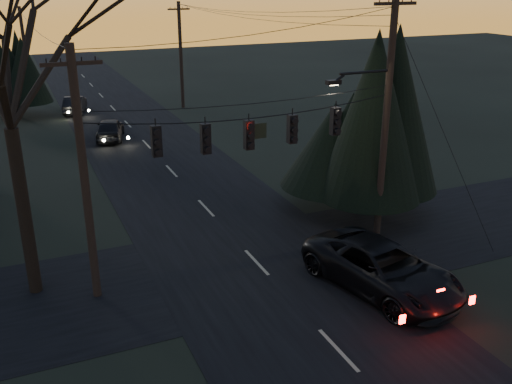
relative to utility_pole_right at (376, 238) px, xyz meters
name	(u,v)px	position (x,y,z in m)	size (l,w,h in m)	color
main_road	(182,182)	(-5.50, 10.00, 0.01)	(8.00, 120.00, 0.02)	black
cross_road	(257,263)	(-5.50, 0.00, 0.01)	(60.00, 7.00, 0.02)	black
utility_pole_right	(376,238)	(0.00, 0.00, 0.00)	(5.00, 0.30, 10.00)	black
utility_pole_left	(98,295)	(-11.50, 0.00, 0.00)	(1.80, 0.30, 8.50)	black
utility_pole_far_r	(183,107)	(0.00, 28.00, 0.00)	(1.80, 0.30, 8.50)	black
utility_pole_far_l	(32,101)	(-11.50, 36.00, 0.00)	(0.30, 0.30, 8.00)	black
span_signal_assembly	(250,132)	(-5.74, 0.00, 5.19)	(11.50, 0.44, 1.65)	black
evergreen_right	(364,123)	(0.89, 2.71, 4.28)	(4.91, 4.91, 7.37)	black
evergreen_dist	(10,66)	(-12.95, 30.12, 3.88)	(3.94, 3.94, 6.58)	black
suv_near	(382,268)	(-2.30, -3.56, 0.83)	(2.77, 6.00, 1.67)	black
sedan_oncoming_a	(110,129)	(-7.42, 20.20, 0.72)	(1.69, 4.21, 1.43)	black
sedan_oncoming_b	(75,105)	(-8.56, 29.49, 0.67)	(1.43, 4.09, 1.35)	black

